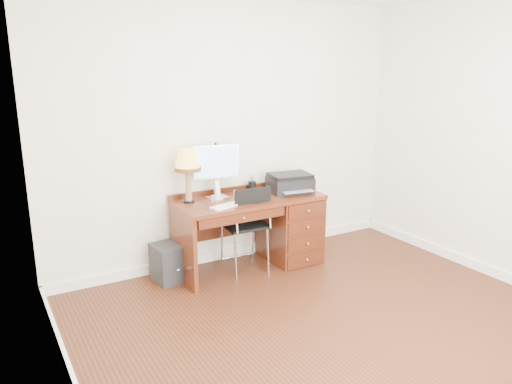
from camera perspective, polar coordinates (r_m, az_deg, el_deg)
ground at (r=4.25m, az=8.82°, el=-14.85°), size 4.00×4.00×0.00m
room_shell at (r=4.67m, az=3.93°, el=-11.13°), size 4.00×4.00×4.00m
desk at (r=5.30m, az=2.24°, el=-3.68°), size 1.50×0.67×0.75m
monitor at (r=4.98m, az=-4.64°, el=3.13°), size 0.46×0.19×0.54m
keyboard at (r=4.76m, az=-3.05°, el=-1.48°), size 0.42×0.22×0.02m
mouse_pad at (r=4.91m, az=-0.29°, el=-0.86°), size 0.24×0.24×0.05m
printer at (r=5.26m, az=3.90°, el=1.06°), size 0.48×0.40×0.19m
leg_lamp at (r=4.82m, az=-7.83°, el=3.28°), size 0.26×0.26×0.53m
phone at (r=4.97m, az=-4.45°, el=-0.23°), size 0.09×0.09×0.19m
pen_cup at (r=5.29m, az=-0.45°, el=0.69°), size 0.08×0.08×0.10m
chair at (r=5.01m, az=-0.96°, el=-3.18°), size 0.45×0.45×0.90m
equipment_box at (r=4.99m, az=-9.74°, el=-7.91°), size 0.35×0.35×0.37m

